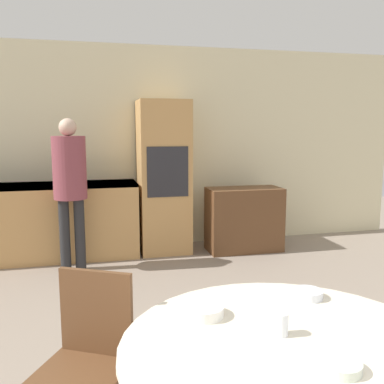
{
  "coord_description": "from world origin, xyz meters",
  "views": [
    {
      "loc": [
        -0.79,
        -0.31,
        1.57
      ],
      "look_at": [
        -0.01,
        2.88,
        1.07
      ],
      "focal_mm": 40.0,
      "sensor_mm": 36.0,
      "label": 1
    }
  ],
  "objects_px": {
    "bowl_near": "(204,311)",
    "bowl_far": "(340,366)",
    "person_standing": "(70,178)",
    "oven_unit": "(164,177)",
    "bowl_centre": "(308,294)",
    "sideboard": "(244,219)",
    "cup": "(281,324)",
    "chair_far_left": "(88,354)"
  },
  "relations": [
    {
      "from": "bowl_near",
      "to": "bowl_far",
      "type": "xyz_separation_m",
      "value": [
        0.35,
        -0.54,
        -0.01
      ]
    },
    {
      "from": "person_standing",
      "to": "bowl_far",
      "type": "relative_size",
      "value": 10.83
    },
    {
      "from": "bowl_far",
      "to": "bowl_near",
      "type": "bearing_deg",
      "value": 123.07
    },
    {
      "from": "oven_unit",
      "to": "bowl_far",
      "type": "bearing_deg",
      "value": -91.08
    },
    {
      "from": "bowl_centre",
      "to": "bowl_far",
      "type": "bearing_deg",
      "value": -108.88
    },
    {
      "from": "bowl_near",
      "to": "sideboard",
      "type": "bearing_deg",
      "value": 66.43
    },
    {
      "from": "bowl_centre",
      "to": "bowl_far",
      "type": "height_order",
      "value": "bowl_centre"
    },
    {
      "from": "cup",
      "to": "bowl_near",
      "type": "xyz_separation_m",
      "value": [
        -0.26,
        0.25,
        -0.02
      ]
    },
    {
      "from": "bowl_near",
      "to": "bowl_centre",
      "type": "bearing_deg",
      "value": 7.89
    },
    {
      "from": "bowl_near",
      "to": "bowl_far",
      "type": "bearing_deg",
      "value": -56.93
    },
    {
      "from": "chair_far_left",
      "to": "cup",
      "type": "height_order",
      "value": "chair_far_left"
    },
    {
      "from": "oven_unit",
      "to": "bowl_near",
      "type": "bearing_deg",
      "value": -96.97
    },
    {
      "from": "chair_far_left",
      "to": "bowl_near",
      "type": "relative_size",
      "value": 4.81
    },
    {
      "from": "sideboard",
      "to": "bowl_centre",
      "type": "bearing_deg",
      "value": -105.13
    },
    {
      "from": "oven_unit",
      "to": "bowl_far",
      "type": "xyz_separation_m",
      "value": [
        -0.08,
        -4.03,
        -0.21
      ]
    },
    {
      "from": "oven_unit",
      "to": "sideboard",
      "type": "height_order",
      "value": "oven_unit"
    },
    {
      "from": "chair_far_left",
      "to": "bowl_near",
      "type": "distance_m",
      "value": 0.61
    },
    {
      "from": "oven_unit",
      "to": "sideboard",
      "type": "bearing_deg",
      "value": -13.11
    },
    {
      "from": "oven_unit",
      "to": "person_standing",
      "type": "height_order",
      "value": "oven_unit"
    },
    {
      "from": "person_standing",
      "to": "bowl_near",
      "type": "bearing_deg",
      "value": -77.0
    },
    {
      "from": "bowl_far",
      "to": "person_standing",
      "type": "bearing_deg",
      "value": 106.46
    },
    {
      "from": "bowl_far",
      "to": "cup",
      "type": "bearing_deg",
      "value": 107.32
    },
    {
      "from": "cup",
      "to": "bowl_near",
      "type": "height_order",
      "value": "cup"
    },
    {
      "from": "oven_unit",
      "to": "bowl_near",
      "type": "xyz_separation_m",
      "value": [
        -0.43,
        -3.49,
        -0.2
      ]
    },
    {
      "from": "sideboard",
      "to": "oven_unit",
      "type": "bearing_deg",
      "value": 166.89
    },
    {
      "from": "person_standing",
      "to": "bowl_centre",
      "type": "distance_m",
      "value": 3.16
    },
    {
      "from": "person_standing",
      "to": "chair_far_left",
      "type": "bearing_deg",
      "value": -86.61
    },
    {
      "from": "bowl_near",
      "to": "bowl_far",
      "type": "distance_m",
      "value": 0.64
    },
    {
      "from": "bowl_far",
      "to": "chair_far_left",
      "type": "bearing_deg",
      "value": 139.91
    },
    {
      "from": "person_standing",
      "to": "cup",
      "type": "bearing_deg",
      "value": -73.62
    },
    {
      "from": "bowl_far",
      "to": "oven_unit",
      "type": "bearing_deg",
      "value": 88.92
    },
    {
      "from": "sideboard",
      "to": "bowl_far",
      "type": "xyz_separation_m",
      "value": [
        -1.07,
        -3.8,
        0.33
      ]
    },
    {
      "from": "oven_unit",
      "to": "cup",
      "type": "xyz_separation_m",
      "value": [
        -0.17,
        -3.74,
        -0.18
      ]
    },
    {
      "from": "oven_unit",
      "to": "bowl_centre",
      "type": "relative_size",
      "value": 12.47
    },
    {
      "from": "sideboard",
      "to": "person_standing",
      "type": "distance_m",
      "value": 2.22
    },
    {
      "from": "chair_far_left",
      "to": "person_standing",
      "type": "distance_m",
      "value": 2.83
    },
    {
      "from": "chair_far_left",
      "to": "bowl_far",
      "type": "xyz_separation_m",
      "value": [
        0.87,
        -0.73,
        0.24
      ]
    },
    {
      "from": "sideboard",
      "to": "bowl_far",
      "type": "bearing_deg",
      "value": -105.75
    },
    {
      "from": "sideboard",
      "to": "cup",
      "type": "height_order",
      "value": "cup"
    },
    {
      "from": "sideboard",
      "to": "person_standing",
      "type": "relative_size",
      "value": 0.56
    },
    {
      "from": "chair_far_left",
      "to": "cup",
      "type": "bearing_deg",
      "value": -1.19
    },
    {
      "from": "oven_unit",
      "to": "bowl_near",
      "type": "height_order",
      "value": "oven_unit"
    }
  ]
}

